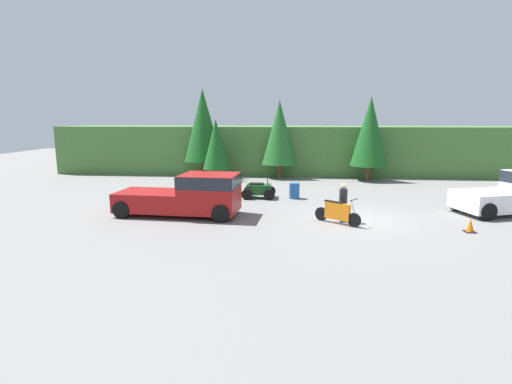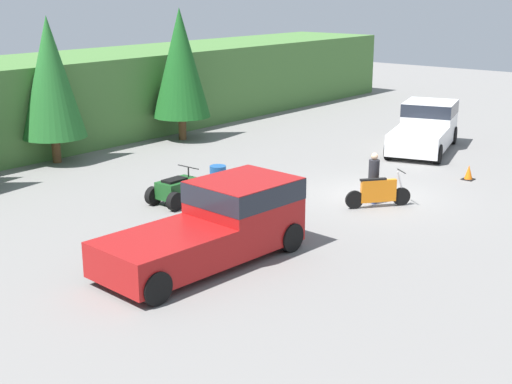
{
  "view_description": "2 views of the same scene",
  "coord_description": "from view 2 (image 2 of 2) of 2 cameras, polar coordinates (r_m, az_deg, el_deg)",
  "views": [
    {
      "loc": [
        -2.99,
        -17.77,
        4.5
      ],
      "look_at": [
        -4.67,
        1.33,
        0.95
      ],
      "focal_mm": 28.0,
      "sensor_mm": 36.0,
      "label": 1
    },
    {
      "loc": [
        -20.62,
        -11.8,
        6.89
      ],
      "look_at": [
        -4.67,
        1.33,
        0.95
      ],
      "focal_mm": 50.0,
      "sensor_mm": 36.0,
      "label": 2
    }
  ],
  "objects": [
    {
      "name": "quad_atv",
      "position": [
        23.65,
        -6.27,
        0.15
      ],
      "size": [
        1.87,
        1.24,
        1.16
      ],
      "rotation": [
        0.0,
        0.0,
        -0.0
      ],
      "color": "black",
      "rests_on": "ground_plane"
    },
    {
      "name": "steel_barrel",
      "position": [
        25.1,
        -3.06,
        1.13
      ],
      "size": [
        0.58,
        0.58,
        0.88
      ],
      "color": "#1E5193",
      "rests_on": "ground_plane"
    },
    {
      "name": "ground_plane",
      "position": [
        24.73,
        9.29,
        -0.35
      ],
      "size": [
        80.0,
        80.0,
        0.0
      ],
      "primitive_type": "plane",
      "color": "slate"
    },
    {
      "name": "pickup_truck_second",
      "position": [
        32.41,
        13.43,
        5.19
      ],
      "size": [
        5.62,
        3.57,
        1.98
      ],
      "rotation": [
        0.0,
        0.0,
        0.28
      ],
      "color": "white",
      "rests_on": "ground_plane"
    },
    {
      "name": "tree_right",
      "position": [
        33.31,
        -6.06,
        10.21
      ],
      "size": [
        2.66,
        2.66,
        6.05
      ],
      "color": "brown",
      "rests_on": "ground_plane"
    },
    {
      "name": "rider_person",
      "position": [
        23.72,
        9.4,
        1.26
      ],
      "size": [
        0.47,
        0.47,
        1.71
      ],
      "rotation": [
        0.0,
        0.0,
        -0.47
      ],
      "color": "navy",
      "rests_on": "ground_plane"
    },
    {
      "name": "hillside_backdrop",
      "position": [
        34.96,
        -13.96,
        7.4
      ],
      "size": [
        44.0,
        6.0,
        3.84
      ],
      "color": "#477538",
      "rests_on": "ground_plane"
    },
    {
      "name": "pickup_truck_red",
      "position": [
        18.59,
        -2.95,
        -2.34
      ],
      "size": [
        5.83,
        2.64,
        1.98
      ],
      "rotation": [
        0.0,
        0.0,
        -0.07
      ],
      "color": "maroon",
      "rests_on": "ground_plane"
    },
    {
      "name": "tree_mid_right",
      "position": [
        29.71,
        -16.11,
        8.78
      ],
      "size": [
        2.58,
        2.58,
        5.87
      ],
      "color": "brown",
      "rests_on": "ground_plane"
    },
    {
      "name": "dirt_bike",
      "position": [
        23.44,
        9.77,
        -0.06
      ],
      "size": [
        1.83,
        1.44,
        1.18
      ],
      "rotation": [
        0.0,
        0.0,
        -0.65
      ],
      "color": "black",
      "rests_on": "ground_plane"
    },
    {
      "name": "traffic_cone",
      "position": [
        27.64,
        16.65,
        1.47
      ],
      "size": [
        0.42,
        0.42,
        0.55
      ],
      "color": "black",
      "rests_on": "ground_plane"
    }
  ]
}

